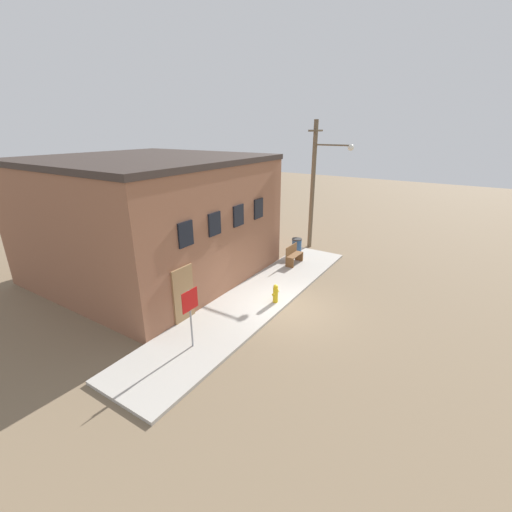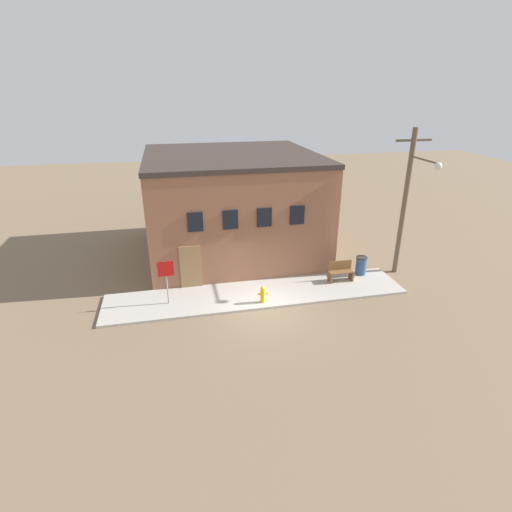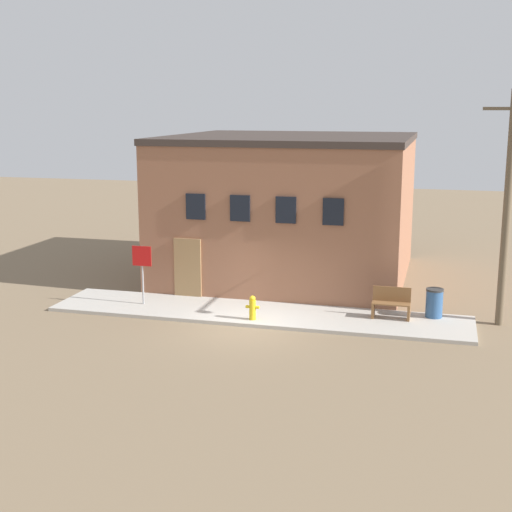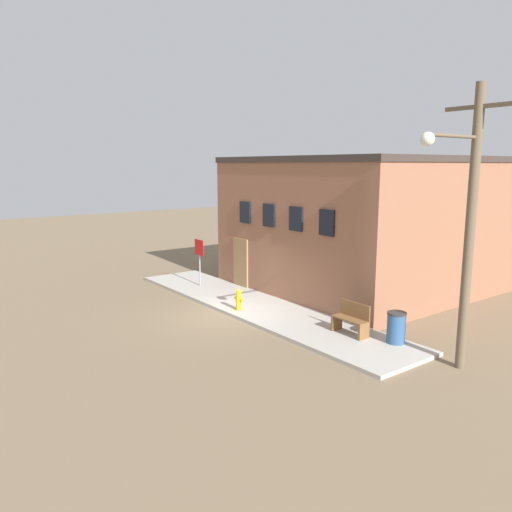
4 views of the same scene
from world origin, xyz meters
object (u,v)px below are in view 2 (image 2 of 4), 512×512
stop_sign (166,274)px  bench (340,272)px  utility_pole (407,199)px  fire_hydrant (263,294)px  trash_bin (361,265)px

stop_sign → bench: (8.33, 0.50, -0.96)m
bench → utility_pole: 4.76m
fire_hydrant → stop_sign: (-4.09, 0.79, 1.03)m
bench → fire_hydrant: bearing=-163.0°
utility_pole → trash_bin: bearing=178.3°
stop_sign → utility_pole: size_ratio=0.28×
utility_pole → fire_hydrant: bearing=-167.3°
bench → trash_bin: bearing=19.7°
fire_hydrant → utility_pole: 8.49m
stop_sign → utility_pole: (11.66, 0.92, 2.42)m
fire_hydrant → utility_pole: size_ratio=0.11×
trash_bin → fire_hydrant: bearing=-162.3°
utility_pole → stop_sign: bearing=-175.5°
fire_hydrant → utility_pole: (7.57, 1.71, 3.45)m
stop_sign → trash_bin: (9.66, 0.98, -0.95)m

